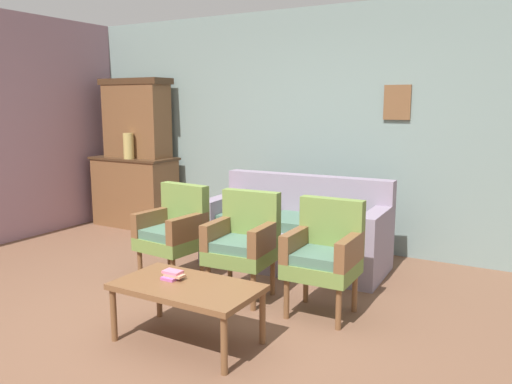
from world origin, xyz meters
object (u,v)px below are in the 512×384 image
vase_on_cabinet (129,146)px  armchair_by_doorway (243,240)px  floral_couch (297,234)px  armchair_near_couch_end (324,252)px  armchair_row_middle (174,229)px  book_stack_on_table (172,275)px  coffee_table (187,291)px  side_cabinet (135,191)px

vase_on_cabinet → armchair_by_doorway: bearing=-27.6°
floral_couch → armchair_near_couch_end: 1.24m
armchair_row_middle → book_stack_on_table: armchair_row_middle is taller
book_stack_on_table → floral_couch: bearing=88.0°
vase_on_cabinet → book_stack_on_table: bearing=-41.7°
vase_on_cabinet → armchair_row_middle: (1.79, -1.32, -0.60)m
floral_couch → book_stack_on_table: bearing=-92.0°
coffee_table → floral_couch: bearing=92.6°
side_cabinet → armchair_row_middle: (1.86, -1.49, 0.03)m
armchair_by_doorway → coffee_table: bearing=-83.3°
side_cabinet → armchair_near_couch_end: (3.35, -1.49, 0.03)m
armchair_row_middle → floral_couch: bearing=52.3°
armchair_by_doorway → book_stack_on_table: bearing=-92.9°
armchair_row_middle → armchair_by_doorway: 0.75m
armchair_row_middle → armchair_near_couch_end: bearing=0.1°
vase_on_cabinet → floral_couch: vase_on_cabinet is taller
floral_couch → armchair_row_middle: size_ratio=2.06×
side_cabinet → book_stack_on_table: size_ratio=7.17×
vase_on_cabinet → armchair_near_couch_end: size_ratio=0.37×
armchair_near_couch_end → book_stack_on_table: size_ratio=5.59×
side_cabinet → coffee_table: side_cabinet is taller
side_cabinet → floral_couch: bearing=-10.5°
armchair_by_doorway → coffee_table: 0.94m
side_cabinet → armchair_by_doorway: 3.02m
vase_on_cabinet → book_stack_on_table: 3.40m
armchair_row_middle → coffee_table: 1.28m
side_cabinet → vase_on_cabinet: 0.66m
side_cabinet → book_stack_on_table: side_cabinet is taller
armchair_row_middle → armchair_by_doorway: bearing=-0.8°
armchair_by_doorway → floral_couch: bearing=88.8°
coffee_table → armchair_row_middle: bearing=132.6°
side_cabinet → book_stack_on_table: 3.51m
side_cabinet → armchair_near_couch_end: bearing=-24.0°
floral_couch → coffee_table: bearing=-87.4°
vase_on_cabinet → armchair_near_couch_end: bearing=-21.9°
armchair_by_doorway → coffee_table: (0.11, -0.93, -0.12)m
floral_couch → vase_on_cabinet: bearing=172.9°
side_cabinet → armchair_by_doorway: side_cabinet is taller
side_cabinet → armchair_by_doorway: (2.62, -1.50, 0.03)m
armchair_by_doorway → book_stack_on_table: 0.89m
armchair_near_couch_end → book_stack_on_table: (-0.78, -0.90, -0.05)m
floral_couch → armchair_by_doorway: same height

